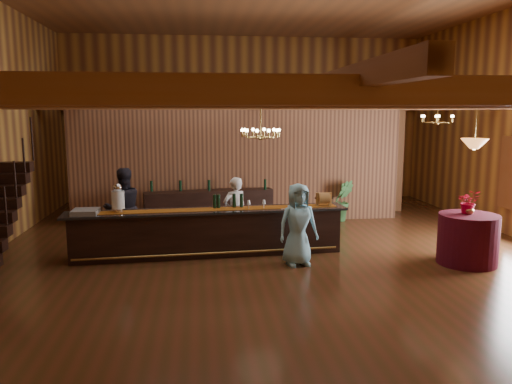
{
  "coord_description": "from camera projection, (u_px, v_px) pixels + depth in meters",
  "views": [
    {
      "loc": [
        -1.54,
        -10.06,
        3.0
      ],
      "look_at": [
        -0.32,
        0.66,
        1.27
      ],
      "focal_mm": 35.0,
      "sensor_mm": 36.0,
      "label": 1
    }
  ],
  "objects": [
    {
      "name": "floor",
      "position": [
        275.0,
        256.0,
        10.51
      ],
      "size": [
        14.0,
        14.0,
        0.0
      ],
      "primitive_type": "plane",
      "color": "#4C2615",
      "rests_on": "ground"
    },
    {
      "name": "wall_back",
      "position": [
        245.0,
        120.0,
        16.95
      ],
      "size": [
        12.0,
        0.1,
        5.5
      ],
      "primitive_type": "cube",
      "color": "#B98032",
      "rests_on": "floor"
    },
    {
      "name": "wall_front",
      "position": [
        439.0,
        152.0,
        3.21
      ],
      "size": [
        12.0,
        0.1,
        5.5
      ],
      "primitive_type": "cube",
      "color": "#B98032",
      "rests_on": "floor"
    },
    {
      "name": "beam_grid",
      "position": [
        272.0,
        101.0,
        10.5
      ],
      "size": [
        11.9,
        13.9,
        0.39
      ],
      "color": "brown",
      "rests_on": "wall_left"
    },
    {
      "name": "support_posts",
      "position": [
        279.0,
        184.0,
        9.77
      ],
      "size": [
        9.2,
        10.2,
        3.2
      ],
      "color": "brown",
      "rests_on": "floor"
    },
    {
      "name": "partition_wall",
      "position": [
        238.0,
        166.0,
        13.65
      ],
      "size": [
        9.0,
        0.18,
        3.1
      ],
      "primitive_type": "cube",
      "color": "brown",
      "rests_on": "floor"
    },
    {
      "name": "backroom_boxes",
      "position": [
        240.0,
        191.0,
        15.79
      ],
      "size": [
        4.1,
        0.6,
        1.1
      ],
      "color": "black",
      "rests_on": "floor"
    },
    {
      "name": "tasting_bar",
      "position": [
        209.0,
        232.0,
        10.52
      ],
      "size": [
        5.92,
        1.13,
        0.99
      ],
      "rotation": [
        0.0,
        0.0,
        0.06
      ],
      "color": "black",
      "rests_on": "floor"
    },
    {
      "name": "beverage_dispenser",
      "position": [
        118.0,
        198.0,
        10.13
      ],
      "size": [
        0.26,
        0.26,
        0.6
      ],
      "color": "silver",
      "rests_on": "tasting_bar"
    },
    {
      "name": "glass_rack_tray",
      "position": [
        85.0,
        212.0,
        9.97
      ],
      "size": [
        0.5,
        0.5,
        0.1
      ],
      "primitive_type": "cube",
      "color": "gray",
      "rests_on": "tasting_bar"
    },
    {
      "name": "raffle_drum",
      "position": [
        324.0,
        198.0,
        10.81
      ],
      "size": [
        0.34,
        0.24,
        0.3
      ],
      "color": "olive",
      "rests_on": "tasting_bar"
    },
    {
      "name": "bar_bottle_0",
      "position": [
        215.0,
        201.0,
        10.56
      ],
      "size": [
        0.07,
        0.07,
        0.3
      ],
      "primitive_type": "cylinder",
      "color": "black",
      "rests_on": "tasting_bar"
    },
    {
      "name": "bar_bottle_1",
      "position": [
        218.0,
        201.0,
        10.57
      ],
      "size": [
        0.07,
        0.07,
        0.3
      ],
      "primitive_type": "cylinder",
      "color": "black",
      "rests_on": "tasting_bar"
    },
    {
      "name": "bar_bottle_2",
      "position": [
        234.0,
        201.0,
        10.63
      ],
      "size": [
        0.07,
        0.07,
        0.3
      ],
      "primitive_type": "cylinder",
      "color": "black",
      "rests_on": "tasting_bar"
    },
    {
      "name": "bar_bottle_3",
      "position": [
        241.0,
        201.0,
        10.66
      ],
      "size": [
        0.07,
        0.07,
        0.3
      ],
      "primitive_type": "cylinder",
      "color": "black",
      "rests_on": "tasting_bar"
    },
    {
      "name": "backbar_shelf",
      "position": [
        209.0,
        208.0,
        13.26
      ],
      "size": [
        3.44,
        1.09,
        0.95
      ],
      "primitive_type": "cube",
      "rotation": [
        0.0,
        0.0,
        0.17
      ],
      "color": "black",
      "rests_on": "floor"
    },
    {
      "name": "round_table",
      "position": [
        468.0,
        239.0,
        9.92
      ],
      "size": [
        1.16,
        1.16,
        1.0
      ],
      "primitive_type": "cylinder",
      "color": "#400919",
      "rests_on": "floor"
    },
    {
      "name": "chandelier_left",
      "position": [
        261.0,
        133.0,
        10.27
      ],
      "size": [
        0.8,
        0.8,
        0.77
      ],
      "color": "#AE8E47",
      "rests_on": "beam_grid"
    },
    {
      "name": "chandelier_right",
      "position": [
        437.0,
        119.0,
        11.9
      ],
      "size": [
        0.8,
        0.8,
        0.5
      ],
      "color": "#AE8E47",
      "rests_on": "beam_grid"
    },
    {
      "name": "pendant_lamp",
      "position": [
        474.0,
        144.0,
        9.62
      ],
      "size": [
        0.52,
        0.52,
        0.9
      ],
      "color": "#AE8E47",
      "rests_on": "beam_grid"
    },
    {
      "name": "bartender",
      "position": [
        235.0,
        212.0,
        11.2
      ],
      "size": [
        0.68,
        0.58,
        1.57
      ],
      "primitive_type": "imported",
      "rotation": [
        0.0,
        0.0,
        3.57
      ],
      "color": "white",
      "rests_on": "floor"
    },
    {
      "name": "staff_second",
      "position": [
        123.0,
        208.0,
        11.08
      ],
      "size": [
        1.09,
        1.01,
        1.79
      ],
      "primitive_type": "imported",
      "rotation": [
        0.0,
        0.0,
        3.63
      ],
      "color": "black",
      "rests_on": "floor"
    },
    {
      "name": "guest",
      "position": [
        298.0,
        225.0,
        9.8
      ],
      "size": [
        0.87,
        0.64,
        1.63
      ],
      "primitive_type": "imported",
      "rotation": [
        0.0,
        0.0,
        0.17
      ],
      "color": "#84C7DE",
      "rests_on": "floor"
    },
    {
      "name": "floor_plant",
      "position": [
        342.0,
        200.0,
        13.86
      ],
      "size": [
        0.65,
        0.53,
        1.16
      ],
      "primitive_type": "imported",
      "rotation": [
        0.0,
        0.0,
        -0.02
      ],
      "color": "#366E35",
      "rests_on": "floor"
    },
    {
      "name": "table_flowers",
      "position": [
        469.0,
        202.0,
        9.89
      ],
      "size": [
        0.53,
        0.49,
        0.48
      ],
      "primitive_type": "imported",
      "rotation": [
        0.0,
        0.0,
        -0.3
      ],
      "color": "#A80222",
      "rests_on": "round_table"
    },
    {
      "name": "table_vase",
      "position": [
        469.0,
        206.0,
        9.85
      ],
      "size": [
        0.2,
        0.2,
        0.32
      ],
      "primitive_type": "imported",
      "rotation": [
        0.0,
        0.0,
        0.36
      ],
      "color": "#AE8E47",
      "rests_on": "round_table"
    }
  ]
}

